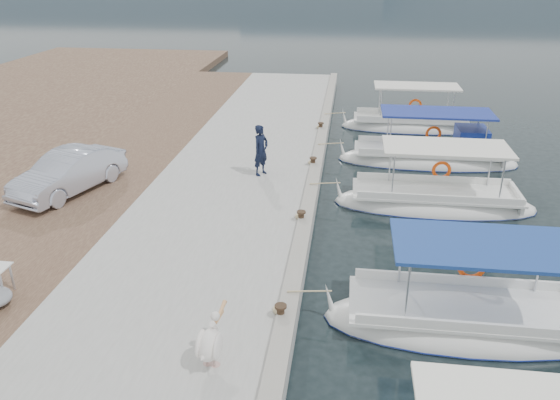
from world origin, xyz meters
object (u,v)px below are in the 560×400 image
Objects in this scene: fishing_caique_d at (430,159)px; fishing_caique_e at (409,127)px; fishing_caique_b at (462,323)px; fishing_caique_c at (434,204)px; pelican at (210,343)px; parked_car at (69,172)px; fisherman at (261,150)px.

fishing_caique_d and fishing_caique_e have the same top height.
fishing_caique_b is 11.43m from fishing_caique_d.
fishing_caique_c reaches higher than pelican.
fishing_caique_b is at bearing -91.79° from fishing_caique_c.
pelican is at bearing -30.85° from parked_car.
fishing_caique_c is at bearing -94.92° from fishing_caique_d.
fishing_caique_c is 0.92× the size of fishing_caique_d.
parked_car is at bearing 130.90° from pelican.
fishing_caique_e is at bearing 94.57° from fishing_caique_d.
fishing_caique_e is 19.84m from pelican.
fishing_caique_d is 5.07m from fishing_caique_e.
fishing_caique_e is 1.60× the size of parked_car.
fishing_caique_d is (0.39, 4.55, 0.06)m from fishing_caique_c.
pelican is at bearing -113.06° from fishing_caique_d.
fisherman is at bearing -126.23° from fishing_caique_e.
fishing_caique_d is at bearing -85.43° from fishing_caique_e.
fishing_caique_e is at bearing 73.75° from pelican.
fishing_caique_c and fishing_caique_d have the same top height.
fishing_caique_e is 3.62× the size of fisherman.
fishing_caique_e is at bearing 89.30° from fishing_caique_b.
pelican is (-5.34, -2.56, 0.90)m from fishing_caique_b.
fishing_caique_d is at bearing 85.08° from fishing_caique_c.
fishing_caique_d reaches higher than parked_car.
fishing_caique_b and fishing_caique_d have the same top height.
fisherman is at bearing 127.17° from fishing_caique_b.
fishing_caique_c and fishing_caique_e have the same top height.
fishing_caique_d is at bearing -31.33° from fisherman.
fishing_caique_d is 14.26m from parked_car.
parked_car is (-12.52, -10.98, 1.08)m from fishing_caique_e.
fishing_caique_b is at bearing -93.04° from fishing_caique_d.
fishing_caique_d is 5.62× the size of pelican.
fishing_caique_c is at bearing 24.51° from parked_car.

